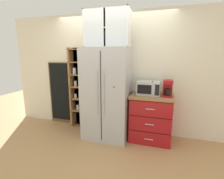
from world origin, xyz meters
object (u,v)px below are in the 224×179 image
(refrigerator, at_px, (107,94))
(coffee_maker, at_px, (168,88))
(mug_charcoal, at_px, (152,93))
(chalkboard_menu, at_px, (61,93))
(bottle_clear, at_px, (152,89))
(bottle_cobalt, at_px, (152,89))
(microwave, at_px, (148,88))

(refrigerator, height_order, coffee_maker, refrigerator)
(mug_charcoal, height_order, chalkboard_menu, chalkboard_menu)
(mug_charcoal, bearing_deg, bottle_clear, 91.35)
(refrigerator, bearing_deg, bottle_clear, 7.80)
(coffee_maker, distance_m, bottle_clear, 0.28)
(mug_charcoal, relative_size, bottle_cobalt, 0.42)
(microwave, distance_m, mug_charcoal, 0.14)
(coffee_maker, relative_size, bottle_cobalt, 1.13)
(microwave, height_order, mug_charcoal, microwave)
(bottle_clear, relative_size, bottle_cobalt, 0.97)
(microwave, relative_size, bottle_clear, 1.66)
(microwave, distance_m, coffee_maker, 0.36)
(refrigerator, relative_size, coffee_maker, 5.86)
(microwave, relative_size, mug_charcoal, 3.77)
(refrigerator, relative_size, chalkboard_menu, 1.21)
(microwave, xyz_separation_m, mug_charcoal, (0.08, -0.08, -0.08))
(coffee_maker, bearing_deg, refrigerator, -175.66)
(coffee_maker, bearing_deg, microwave, 173.23)
(bottle_cobalt, bearing_deg, refrigerator, -176.18)
(refrigerator, distance_m, microwave, 0.82)
(coffee_maker, xyz_separation_m, mug_charcoal, (-0.28, -0.04, -0.11))
(coffee_maker, height_order, mug_charcoal, coffee_maker)
(bottle_clear, bearing_deg, mug_charcoal, -88.65)
(coffee_maker, bearing_deg, bottle_cobalt, -174.03)
(coffee_maker, bearing_deg, bottle_clear, 173.36)
(refrigerator, bearing_deg, bottle_cobalt, 3.82)
(chalkboard_menu, bearing_deg, microwave, -5.56)
(mug_charcoal, bearing_deg, refrigerator, -176.91)
(refrigerator, height_order, bottle_cobalt, refrigerator)
(microwave, height_order, bottle_cobalt, bottle_cobalt)
(bottle_cobalt, bearing_deg, chalkboard_menu, 172.80)
(coffee_maker, height_order, bottle_clear, coffee_maker)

